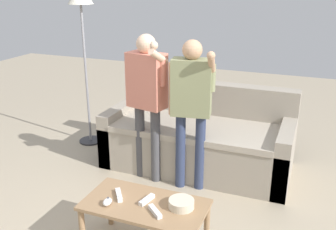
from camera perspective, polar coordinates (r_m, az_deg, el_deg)
The scene contains 10 objects.
couch at distance 4.12m, azimuth 4.63°, elevation -3.55°, with size 1.93×0.89×0.85m.
coffee_table at distance 2.85m, azimuth -3.45°, elevation -13.96°, with size 0.89×0.47×0.41m.
snack_bowl at distance 2.75m, azimuth 2.00°, elevation -13.02°, with size 0.18×0.18×0.06m, color beige.
game_remote_nunchuk at distance 2.81m, azimuth -8.99°, elevation -12.62°, with size 0.06×0.09×0.05m.
floor_lamp at distance 4.51m, azimuth -12.76°, elevation 14.76°, with size 0.28×0.28×1.87m.
player_left at distance 3.63m, azimuth -3.17°, elevation 3.52°, with size 0.43×0.36×1.45m.
player_center at distance 3.46m, azimuth 3.48°, elevation 2.43°, with size 0.45×0.29×1.43m.
game_remote_wand_near at distance 2.90m, azimuth -7.30°, elevation -11.70°, with size 0.12×0.15×0.03m.
game_remote_wand_far at distance 2.82m, azimuth -3.17°, elevation -12.46°, with size 0.07×0.15×0.03m.
game_remote_wand_spare at distance 2.70m, azimuth -1.93°, elevation -14.12°, with size 0.14×0.13×0.03m.
Camera 1 is at (1.19, -2.17, 1.93)m, focal length 41.03 mm.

